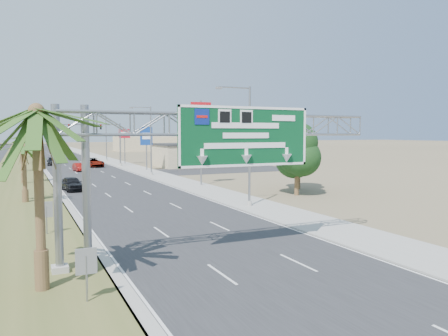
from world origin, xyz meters
TOP-DOWN VIEW (x-y plane):
  - ground at (0.00, 0.00)m, footprint 600.00×600.00m
  - road at (0.00, 110.00)m, footprint 12.00×300.00m
  - sidewalk_right at (8.50, 110.00)m, footprint 4.00×300.00m
  - median_grass at (-10.00, 110.00)m, footprint 7.00×300.00m
  - sign_gantry at (-1.06, 9.93)m, footprint 16.75×1.24m
  - palm_near at (-9.20, 8.00)m, footprint 5.70×5.70m
  - palm_row_b at (-9.50, 32.00)m, footprint 3.99×3.99m
  - palm_row_c at (-9.50, 48.00)m, footprint 3.99×3.99m
  - palm_row_d at (-9.50, 66.00)m, footprint 3.99×3.99m
  - palm_row_e at (-9.50, 85.00)m, footprint 3.99×3.99m
  - palm_row_f at (-9.50, 110.00)m, footprint 3.99×3.99m
  - streetlight_near at (7.30, 22.00)m, footprint 3.27×0.44m
  - streetlight_mid at (7.30, 52.00)m, footprint 3.27×0.44m
  - streetlight_far at (7.30, 88.00)m, footprint 3.27×0.44m
  - signal_mast at (5.17, 71.97)m, footprint 10.28×0.71m
  - store_building at (22.00, 66.00)m, footprint 18.00×10.00m
  - oak_near at (15.00, 26.00)m, footprint 4.50×4.50m
  - oak_far at (18.00, 30.00)m, footprint 3.50×3.50m
  - median_signback_a at (-7.80, 6.00)m, footprint 0.75×0.08m
  - median_signback_b at (-8.50, 18.00)m, footprint 0.75×0.08m
  - building_distant_right at (30.00, 140.00)m, footprint 20.00×12.00m
  - car_left_lane at (-4.86, 39.02)m, footprint 2.29×4.58m
  - car_mid_lane at (-1.20, 63.59)m, footprint 1.83×4.14m
  - car_right_lane at (2.26, 71.85)m, footprint 3.43×6.18m
  - car_far at (-4.15, 79.86)m, footprint 2.28×5.11m
  - pole_sign_red_near at (9.43, 37.46)m, footprint 2.42×0.62m
  - pole_sign_blue at (9.18, 60.78)m, footprint 1.99×0.93m
  - pole_sign_red_far at (9.13, 77.00)m, footprint 2.22×0.60m

SIDE VIEW (x-z plane):
  - ground at x=0.00m, z-range 0.00..0.00m
  - road at x=0.00m, z-range 0.00..0.02m
  - sidewalk_right at x=8.50m, z-range 0.00..0.10m
  - median_grass at x=-10.00m, z-range 0.00..0.12m
  - car_mid_lane at x=-1.20m, z-range 0.00..1.32m
  - car_far at x=-4.15m, z-range 0.00..1.45m
  - car_left_lane at x=-4.86m, z-range 0.00..1.50m
  - car_right_lane at x=2.26m, z-range 0.00..1.64m
  - median_signback_a at x=-7.80m, z-range 0.41..2.49m
  - median_signback_b at x=-8.50m, z-range 0.41..2.49m
  - store_building at x=22.00m, z-range 0.00..4.00m
  - building_distant_right at x=30.00m, z-range 0.00..5.00m
  - oak_far at x=18.00m, z-range 1.02..6.62m
  - palm_row_d at x=-9.50m, z-range 1.69..7.14m
  - oak_near at x=15.00m, z-range 1.13..7.93m
  - streetlight_near at x=7.30m, z-range -0.31..9.69m
  - streetlight_mid at x=7.30m, z-range -0.31..9.69m
  - streetlight_far at x=7.30m, z-range -0.31..9.69m
  - palm_row_f at x=-9.50m, z-range 1.83..7.58m
  - signal_mast at x=5.17m, z-range 0.85..8.85m
  - palm_row_b at x=-9.50m, z-range 1.93..7.87m
  - palm_row_e at x=-9.50m, z-range 2.02..8.16m
  - pole_sign_blue at x=9.18m, z-range 1.72..9.11m
  - pole_sign_red_far at x=9.13m, z-range 2.02..9.22m
  - palm_row_c at x=-9.50m, z-range 2.29..9.04m
  - sign_gantry at x=-1.06m, z-range 2.31..9.81m
  - palm_near at x=-9.20m, z-range 2.76..11.11m
  - pole_sign_red_near at x=9.43m, z-range 2.92..12.87m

